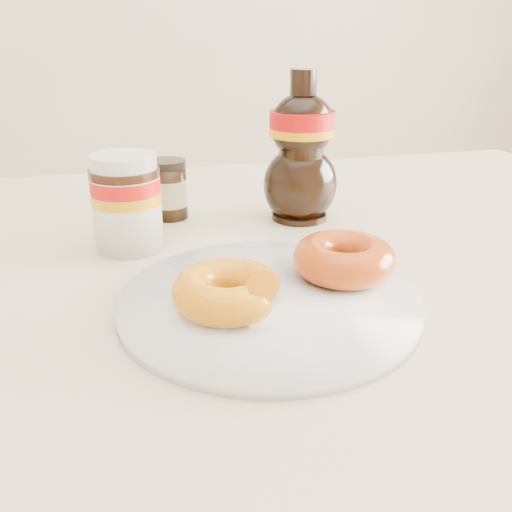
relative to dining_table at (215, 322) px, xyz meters
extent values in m
cube|color=beige|center=(0.00, 0.00, 0.06)|extent=(1.40, 0.90, 0.04)
cylinder|color=#C6B28C|center=(0.62, 0.37, -0.31)|extent=(0.06, 0.06, 0.71)
cylinder|color=white|center=(0.03, -0.14, 0.09)|extent=(0.29, 0.29, 0.01)
torus|color=white|center=(0.03, -0.14, 0.09)|extent=(0.29, 0.29, 0.01)
torus|color=orange|center=(-0.01, -0.15, 0.12)|extent=(0.11, 0.11, 0.03)
torus|color=#A0340A|center=(0.12, -0.11, 0.12)|extent=(0.14, 0.14, 0.04)
cylinder|color=white|center=(-0.09, 0.06, 0.13)|extent=(0.08, 0.08, 0.10)
cylinder|color=#9A0A05|center=(-0.09, 0.06, 0.16)|extent=(0.08, 0.08, 0.02)
cylinder|color=#D89905|center=(-0.09, 0.06, 0.15)|extent=(0.08, 0.08, 0.01)
cylinder|color=black|center=(-0.09, 0.06, 0.18)|extent=(0.08, 0.08, 0.01)
cylinder|color=white|center=(-0.09, 0.06, 0.19)|extent=(0.08, 0.08, 0.02)
cylinder|color=black|center=(-0.03, 0.16, 0.12)|extent=(0.05, 0.05, 0.07)
cylinder|color=beige|center=(-0.03, 0.16, 0.12)|extent=(0.05, 0.05, 0.04)
cylinder|color=black|center=(-0.03, 0.16, 0.16)|extent=(0.05, 0.05, 0.01)
camera|label=1|loc=(-0.10, -0.60, 0.34)|focal=40.00mm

